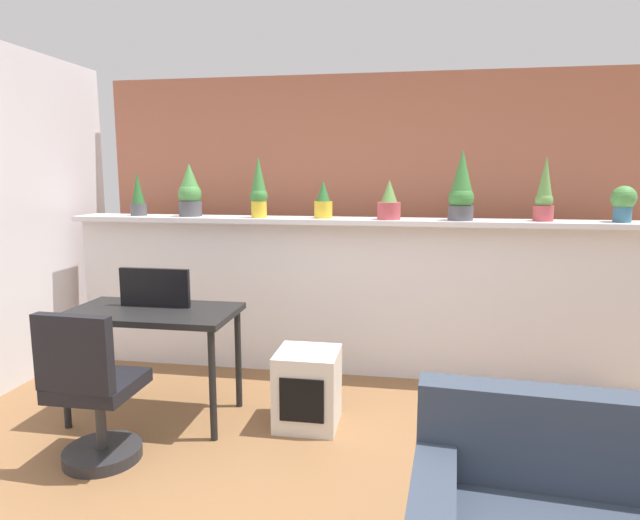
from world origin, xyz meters
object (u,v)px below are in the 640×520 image
at_px(potted_plant_0, 138,196).
at_px(office_chair, 93,400).
at_px(potted_plant_4, 389,203).
at_px(potted_plant_5, 461,189).
at_px(potted_plant_7, 623,202).
at_px(desk, 153,322).
at_px(potted_plant_3, 323,202).
at_px(side_cube_shelf, 308,388).
at_px(potted_plant_1, 190,192).
at_px(potted_plant_6, 544,194).
at_px(tv_monitor, 155,288).
at_px(potted_plant_2, 259,189).

bearing_deg(potted_plant_0, office_chair, -71.55).
bearing_deg(potted_plant_4, potted_plant_5, 0.77).
xyz_separation_m(potted_plant_4, office_chair, (-1.56, -1.62, -1.02)).
bearing_deg(potted_plant_5, office_chair, -142.26).
distance_m(potted_plant_7, desk, 3.45).
bearing_deg(potted_plant_0, potted_plant_3, -0.35).
bearing_deg(potted_plant_4, office_chair, -133.93).
xyz_separation_m(potted_plant_0, side_cube_shelf, (1.65, -0.98, -1.20)).
relative_size(potted_plant_1, potted_plant_6, 0.91).
height_order(potted_plant_3, potted_plant_7, potted_plant_3).
distance_m(potted_plant_5, tv_monitor, 2.34).
xyz_separation_m(potted_plant_1, potted_plant_6, (2.80, -0.00, 0.00)).
distance_m(potted_plant_5, office_chair, 2.89).
relative_size(potted_plant_3, tv_monitor, 0.61).
relative_size(potted_plant_4, side_cube_shelf, 0.61).
bearing_deg(desk, potted_plant_1, 98.18).
bearing_deg(potted_plant_7, potted_plant_6, 179.39).
height_order(potted_plant_6, side_cube_shelf, potted_plant_6).
bearing_deg(potted_plant_6, potted_plant_1, 180.00).
bearing_deg(desk, potted_plant_5, 25.93).
xyz_separation_m(potted_plant_5, potted_plant_7, (1.15, 0.03, -0.09)).
height_order(potted_plant_7, desk, potted_plant_7).
relative_size(potted_plant_1, potted_plant_5, 0.82).
relative_size(potted_plant_1, side_cube_shelf, 0.88).
relative_size(potted_plant_0, side_cube_shelf, 0.73).
height_order(potted_plant_1, potted_plant_4, potted_plant_1).
bearing_deg(potted_plant_0, side_cube_shelf, -30.73).
height_order(potted_plant_2, potted_plant_6, potted_plant_2).
height_order(potted_plant_5, potted_plant_7, potted_plant_5).
distance_m(potted_plant_1, office_chair, 2.00).
relative_size(tv_monitor, office_chair, 0.54).
bearing_deg(desk, potted_plant_4, 33.30).
height_order(potted_plant_4, potted_plant_5, potted_plant_5).
bearing_deg(potted_plant_5, tv_monitor, -156.09).
height_order(potted_plant_2, desk, potted_plant_2).
bearing_deg(tv_monitor, potted_plant_1, 97.85).
bearing_deg(potted_plant_6, tv_monitor, -160.32).
xyz_separation_m(potted_plant_0, potted_plant_7, (3.81, -0.01, -0.01)).
height_order(tv_monitor, side_cube_shelf, tv_monitor).
height_order(potted_plant_1, office_chair, potted_plant_1).
relative_size(potted_plant_2, potted_plant_7, 1.84).
xyz_separation_m(potted_plant_3, potted_plant_4, (0.52, -0.04, -0.00)).
distance_m(potted_plant_5, desk, 2.43).
distance_m(potted_plant_3, potted_plant_7, 2.22).
xyz_separation_m(potted_plant_2, side_cube_shelf, (0.58, -0.93, -1.27)).
xyz_separation_m(potted_plant_5, potted_plant_6, (0.61, 0.04, -0.03)).
bearing_deg(office_chair, potted_plant_5, 37.74).
xyz_separation_m(potted_plant_7, tv_monitor, (-3.21, -0.95, -0.55)).
height_order(potted_plant_0, potted_plant_6, potted_plant_6).
relative_size(potted_plant_5, side_cube_shelf, 1.07).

